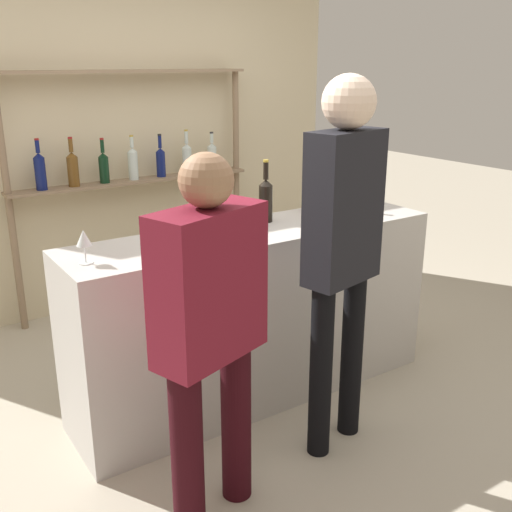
# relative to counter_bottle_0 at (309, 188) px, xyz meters

# --- Properties ---
(ground_plane) EXTENTS (16.00, 16.00, 0.00)m
(ground_plane) POSITION_rel_counter_bottle_0_xyz_m (-0.49, -0.16, -1.14)
(ground_plane) COLOR #B2A893
(bar_counter) EXTENTS (2.14, 0.53, 1.00)m
(bar_counter) POSITION_rel_counter_bottle_0_xyz_m (-0.49, -0.16, -0.64)
(bar_counter) COLOR #B7B2AD
(bar_counter) RESTS_ON ground_plane
(back_wall) EXTENTS (3.74, 0.12, 2.80)m
(back_wall) POSITION_rel_counter_bottle_0_xyz_m (-0.49, 1.70, 0.26)
(back_wall) COLOR beige
(back_wall) RESTS_ON ground_plane
(back_shelf) EXTENTS (1.89, 0.18, 1.81)m
(back_shelf) POSITION_rel_counter_bottle_0_xyz_m (-0.50, 1.52, 0.04)
(back_shelf) COLOR #897056
(back_shelf) RESTS_ON ground_plane
(counter_bottle_0) EXTENTS (0.08, 0.08, 0.36)m
(counter_bottle_0) POSITION_rel_counter_bottle_0_xyz_m (0.00, 0.00, 0.00)
(counter_bottle_0) COLOR brown
(counter_bottle_0) RESTS_ON bar_counter
(counter_bottle_1) EXTENTS (0.08, 0.08, 0.35)m
(counter_bottle_1) POSITION_rel_counter_bottle_0_xyz_m (-0.35, -0.04, -0.01)
(counter_bottle_1) COLOR black
(counter_bottle_1) RESTS_ON bar_counter
(counter_bottle_2) EXTENTS (0.08, 0.08, 0.33)m
(counter_bottle_2) POSITION_rel_counter_bottle_0_xyz_m (0.16, 0.00, -0.01)
(counter_bottle_2) COLOR black
(counter_bottle_2) RESTS_ON bar_counter
(wine_glass) EXTENTS (0.07, 0.07, 0.16)m
(wine_glass) POSITION_rel_counter_bottle_0_xyz_m (-1.45, -0.21, -0.03)
(wine_glass) COLOR silver
(wine_glass) RESTS_ON bar_counter
(customer_left) EXTENTS (0.51, 0.34, 1.57)m
(customer_left) POSITION_rel_counter_bottle_0_xyz_m (-1.20, -0.89, -0.24)
(customer_left) COLOR black
(customer_left) RESTS_ON ground_plane
(customer_center) EXTENTS (0.42, 0.25, 1.83)m
(customer_center) POSITION_rel_counter_bottle_0_xyz_m (-0.42, -0.78, -0.04)
(customer_center) COLOR black
(customer_center) RESTS_ON ground_plane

